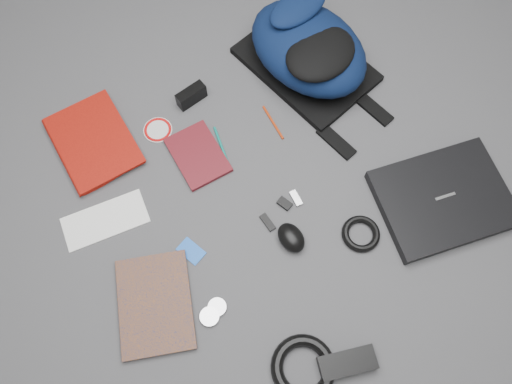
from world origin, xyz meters
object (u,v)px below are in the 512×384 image
laptop (443,199)px  comic_book (119,310)px  dvd_case (198,155)px  power_brick (347,363)px  textbook_red (60,158)px  backpack (308,48)px  compact_camera (191,96)px  mouse (291,238)px

laptop → comic_book: 0.94m
dvd_case → power_brick: size_ratio=1.33×
power_brick → dvd_case: bearing=111.4°
laptop → power_brick: size_ratio=2.52×
comic_book → textbook_red: bearing=106.3°
dvd_case → power_brick: (0.02, -0.71, 0.01)m
backpack → comic_book: bearing=-166.7°
compact_camera → mouse: bearing=-95.7°
laptop → comic_book: bearing=-178.8°
compact_camera → power_brick: size_ratio=0.66×
dvd_case → backpack: bearing=14.3°
textbook_red → power_brick: (0.36, -0.91, 0.00)m
laptop → dvd_case: bearing=150.4°
backpack → comic_book: backpack is taller
textbook_red → dvd_case: bearing=-29.0°
power_brick → mouse: bearing=99.1°
mouse → textbook_red: bearing=126.5°
backpack → laptop: (0.06, -0.59, -0.07)m
backpack → power_brick: size_ratio=3.13×
mouse → dvd_case: bearing=102.5°
laptop → power_brick: (-0.49, -0.20, -0.00)m
comic_book → power_brick: bearing=-22.4°
power_brick → compact_camera: bearing=105.7°
dvd_case → mouse: size_ratio=2.09×
textbook_red → power_brick: size_ratio=2.00×
backpack → compact_camera: size_ratio=4.72×
mouse → power_brick: size_ratio=0.64×
backpack → textbook_red: (-0.80, 0.12, -0.08)m
laptop → dvd_case: (-0.51, 0.50, -0.01)m
laptop → power_brick: bearing=-142.5°
compact_camera → mouse: size_ratio=1.04×
comic_book → dvd_case: (0.40, 0.28, -0.00)m
power_brick → laptop: bearing=42.5°
comic_book → mouse: mouse is taller
textbook_red → comic_book: size_ratio=1.09×
comic_book → dvd_case: 0.49m
dvd_case → mouse: mouse is taller
backpack → power_brick: (-0.43, -0.79, -0.08)m
comic_book → compact_camera: (0.49, 0.45, 0.02)m
textbook_red → mouse: size_ratio=3.14×
comic_book → compact_camera: compact_camera is taller
backpack → comic_book: 0.93m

